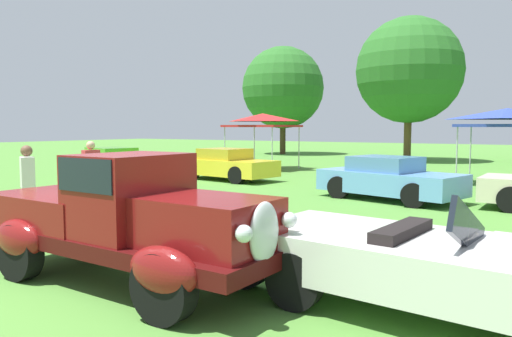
{
  "coord_description": "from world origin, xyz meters",
  "views": [
    {
      "loc": [
        5.26,
        -4.51,
        2.04
      ],
      "look_at": [
        0.43,
        3.14,
        1.29
      ],
      "focal_mm": 34.84,
      "sensor_mm": 36.0,
      "label": 1
    }
  ],
  "objects_px": {
    "neighbor_convertible": "(452,266)",
    "show_car_skyblue": "(388,179)",
    "show_car_lime": "(113,163)",
    "spectator_near_truck": "(91,171)",
    "canopy_tent_center_field": "(507,116)",
    "spectator_between_cars": "(28,185)",
    "canopy_tent_left_field": "(263,119)",
    "show_car_yellow": "(227,165)",
    "feature_pickup_truck": "(127,218)"
  },
  "relations": [
    {
      "from": "spectator_near_truck",
      "to": "feature_pickup_truck",
      "type": "bearing_deg",
      "value": -35.74
    },
    {
      "from": "show_car_yellow",
      "to": "canopy_tent_center_field",
      "type": "distance_m",
      "value": 10.27
    },
    {
      "from": "show_car_lime",
      "to": "spectator_near_truck",
      "type": "distance_m",
      "value": 7.54
    },
    {
      "from": "spectator_near_truck",
      "to": "neighbor_convertible",
      "type": "bearing_deg",
      "value": -17.98
    },
    {
      "from": "show_car_lime",
      "to": "spectator_near_truck",
      "type": "xyz_separation_m",
      "value": [
        5.27,
        -5.38,
        0.31
      ]
    },
    {
      "from": "feature_pickup_truck",
      "to": "neighbor_convertible",
      "type": "height_order",
      "value": "feature_pickup_truck"
    },
    {
      "from": "show_car_yellow",
      "to": "canopy_tent_left_field",
      "type": "bearing_deg",
      "value": 106.03
    },
    {
      "from": "neighbor_convertible",
      "to": "spectator_near_truck",
      "type": "distance_m",
      "value": 9.87
    },
    {
      "from": "spectator_near_truck",
      "to": "canopy_tent_center_field",
      "type": "xyz_separation_m",
      "value": [
        8.49,
        11.05,
        1.51
      ]
    },
    {
      "from": "neighbor_convertible",
      "to": "show_car_yellow",
      "type": "relative_size",
      "value": 1.11
    },
    {
      "from": "show_car_skyblue",
      "to": "show_car_lime",
      "type": "bearing_deg",
      "value": 179.23
    },
    {
      "from": "show_car_skyblue",
      "to": "spectator_near_truck",
      "type": "xyz_separation_m",
      "value": [
        -6.1,
        -5.23,
        0.31
      ]
    },
    {
      "from": "spectator_near_truck",
      "to": "spectator_between_cars",
      "type": "distance_m",
      "value": 3.03
    },
    {
      "from": "canopy_tent_left_field",
      "to": "show_car_skyblue",
      "type": "bearing_deg",
      "value": -39.41
    },
    {
      "from": "neighbor_convertible",
      "to": "canopy_tent_left_field",
      "type": "xyz_separation_m",
      "value": [
        -11.63,
        15.14,
        1.84
      ]
    },
    {
      "from": "show_car_skyblue",
      "to": "spectator_between_cars",
      "type": "relative_size",
      "value": 2.51
    },
    {
      "from": "feature_pickup_truck",
      "to": "neighbor_convertible",
      "type": "xyz_separation_m",
      "value": [
        3.84,
        0.94,
        -0.29
      ]
    },
    {
      "from": "spectator_near_truck",
      "to": "canopy_tent_left_field",
      "type": "distance_m",
      "value": 12.4
    },
    {
      "from": "canopy_tent_left_field",
      "to": "feature_pickup_truck",
      "type": "bearing_deg",
      "value": -64.15
    },
    {
      "from": "show_car_lime",
      "to": "spectator_between_cars",
      "type": "height_order",
      "value": "spectator_between_cars"
    },
    {
      "from": "spectator_near_truck",
      "to": "canopy_tent_left_field",
      "type": "bearing_deg",
      "value": 100.55
    },
    {
      "from": "neighbor_convertible",
      "to": "show_car_skyblue",
      "type": "distance_m",
      "value": 8.9
    },
    {
      "from": "neighbor_convertible",
      "to": "spectator_between_cars",
      "type": "xyz_separation_m",
      "value": [
        -7.98,
        0.36,
        0.33
      ]
    },
    {
      "from": "show_car_yellow",
      "to": "spectator_between_cars",
      "type": "bearing_deg",
      "value": -77.22
    },
    {
      "from": "show_car_lime",
      "to": "neighbor_convertible",
      "type": "bearing_deg",
      "value": -29.91
    },
    {
      "from": "show_car_yellow",
      "to": "spectator_between_cars",
      "type": "height_order",
      "value": "spectator_between_cars"
    },
    {
      "from": "spectator_between_cars",
      "to": "canopy_tent_center_field",
      "type": "bearing_deg",
      "value": 62.7
    },
    {
      "from": "show_car_yellow",
      "to": "canopy_tent_left_field",
      "type": "relative_size",
      "value": 1.42
    },
    {
      "from": "neighbor_convertible",
      "to": "feature_pickup_truck",
      "type": "bearing_deg",
      "value": -166.18
    },
    {
      "from": "show_car_lime",
      "to": "show_car_yellow",
      "type": "distance_m",
      "value": 4.77
    },
    {
      "from": "spectator_near_truck",
      "to": "spectator_between_cars",
      "type": "height_order",
      "value": "same"
    },
    {
      "from": "feature_pickup_truck",
      "to": "canopy_tent_left_field",
      "type": "height_order",
      "value": "canopy_tent_left_field"
    },
    {
      "from": "feature_pickup_truck",
      "to": "canopy_tent_center_field",
      "type": "xyz_separation_m",
      "value": [
        2.95,
        15.04,
        1.56
      ]
    },
    {
      "from": "show_car_skyblue",
      "to": "canopy_tent_left_field",
      "type": "height_order",
      "value": "canopy_tent_left_field"
    },
    {
      "from": "show_car_yellow",
      "to": "show_car_lime",
      "type": "bearing_deg",
      "value": -159.01
    },
    {
      "from": "show_car_lime",
      "to": "show_car_yellow",
      "type": "relative_size",
      "value": 1.08
    },
    {
      "from": "feature_pickup_truck",
      "to": "neighbor_convertible",
      "type": "relative_size",
      "value": 0.99
    },
    {
      "from": "feature_pickup_truck",
      "to": "show_car_yellow",
      "type": "relative_size",
      "value": 1.11
    },
    {
      "from": "canopy_tent_left_field",
      "to": "show_car_lime",
      "type": "bearing_deg",
      "value": -114.21
    },
    {
      "from": "feature_pickup_truck",
      "to": "show_car_lime",
      "type": "bearing_deg",
      "value": 139.09
    },
    {
      "from": "show_car_lime",
      "to": "show_car_skyblue",
      "type": "xyz_separation_m",
      "value": [
        11.38,
        -0.15,
        -0.0
      ]
    },
    {
      "from": "show_car_lime",
      "to": "spectator_near_truck",
      "type": "bearing_deg",
      "value": -45.59
    },
    {
      "from": "show_car_yellow",
      "to": "show_car_skyblue",
      "type": "bearing_deg",
      "value": -15.07
    },
    {
      "from": "show_car_skyblue",
      "to": "canopy_tent_left_field",
      "type": "relative_size",
      "value": 1.45
    },
    {
      "from": "spectator_near_truck",
      "to": "spectator_between_cars",
      "type": "bearing_deg",
      "value": -62.43
    },
    {
      "from": "show_car_yellow",
      "to": "show_car_skyblue",
      "type": "distance_m",
      "value": 7.17
    },
    {
      "from": "show_car_skyblue",
      "to": "spectator_near_truck",
      "type": "height_order",
      "value": "spectator_near_truck"
    },
    {
      "from": "neighbor_convertible",
      "to": "spectator_near_truck",
      "type": "height_order",
      "value": "spectator_near_truck"
    },
    {
      "from": "show_car_skyblue",
      "to": "canopy_tent_center_field",
      "type": "distance_m",
      "value": 6.55
    },
    {
      "from": "canopy_tent_center_field",
      "to": "show_car_lime",
      "type": "bearing_deg",
      "value": -157.63
    }
  ]
}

